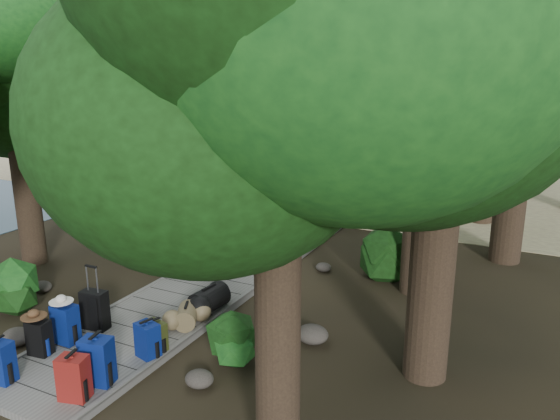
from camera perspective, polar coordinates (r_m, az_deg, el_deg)
The scene contains 49 objects.
ground at distance 11.58m, azimuth -6.64°, elevation -7.61°, with size 120.00×120.00×0.00m, color #302718.
sand_beach at distance 25.98m, azimuth 12.96°, elevation 4.91°, with size 40.00×22.00×0.02m, color #CFC38C.
water_bay at distance 51.05m, azimuth -21.93°, elevation 9.08°, with size 50.00×60.00×0.02m, color #274450.
distant_hill at distance 73.25m, azimuth -12.66°, elevation 11.32°, with size 32.00×16.00×12.00m, color black.
boardwalk at distance 12.34m, azimuth -4.12°, elevation -5.77°, with size 2.00×12.00×0.12m, color slate.
backpack_left_a at distance 8.80m, azimuth -27.21°, elevation -13.74°, with size 0.36×0.25×0.67m, color navy, non-canonical shape.
backpack_left_b at distance 9.31m, azimuth -23.86°, elevation -11.93°, with size 0.33×0.24×0.61m, color black, non-canonical shape.
backpack_left_c at distance 9.49m, azimuth -21.51°, elevation -10.83°, with size 0.38×0.27×0.71m, color navy, non-canonical shape.
backpack_right_a at distance 8.02m, azimuth -20.78°, elevation -15.88°, with size 0.38×0.27×0.68m, color maroon, non-canonical shape.
backpack_right_b at distance 8.24m, azimuth -18.57°, elevation -14.50°, with size 0.42×0.29×0.75m, color navy, non-canonical shape.
backpack_right_c at distance 8.72m, azimuth -13.68°, elevation -12.91°, with size 0.36×0.25×0.61m, color navy, non-canonical shape.
backpack_right_d at distance 8.85m, azimuth -12.98°, elevation -12.65°, with size 0.35×0.26×0.54m, color #343F17, non-canonical shape.
duffel_right_khaki at distance 9.57m, azimuth -9.70°, elevation -10.84°, with size 0.36×0.54×0.36m, color brown, non-canonical shape.
duffel_right_black at distance 10.02m, azimuth -7.41°, elevation -9.25°, with size 0.45×0.71×0.45m, color black, non-canonical shape.
suitcase_on_boardwalk at distance 9.79m, azimuth -18.77°, elevation -9.85°, with size 0.43×0.24×0.67m, color black, non-canonical shape.
lone_suitcase_on_sand at distance 18.07m, azimuth 7.76°, elevation 1.96°, with size 0.46×0.26×0.72m, color black, non-canonical shape.
hat_brown at distance 9.20m, azimuth -24.36°, elevation -9.80°, with size 0.39×0.39×0.12m, color #51351E, non-canonical shape.
hat_white at distance 9.32m, azimuth -21.92°, elevation -8.54°, with size 0.37×0.37×0.12m, color silver, non-canonical shape.
kayak at distance 22.15m, azimuth 0.60°, elevation 4.05°, with size 0.75×3.44×0.34m, color #BF3D10.
sun_lounger at distance 19.07m, azimuth 19.44°, elevation 1.79°, with size 0.63×1.95×0.63m, color silver, non-canonical shape.
tree_right_a at distance 5.51m, azimuth -0.26°, elevation 6.77°, with size 4.39×4.39×7.32m, color black, non-canonical shape.
tree_right_b at distance 7.46m, azimuth 17.21°, elevation 14.99°, with size 5.07×5.07×9.05m, color black, non-canonical shape.
tree_right_c at distance 10.55m, azimuth 15.22°, elevation 12.86°, with size 4.77×4.77×8.26m, color black, non-canonical shape.
tree_right_d at distance 13.08m, azimuth 24.59°, elevation 16.19°, with size 5.45×5.45×9.99m, color black, non-canonical shape.
tree_right_e at distance 16.23m, azimuth 21.73°, elevation 14.45°, with size 5.06×5.06×9.10m, color black, non-canonical shape.
tree_left_b at distance 13.15m, azimuth -26.07°, elevation 11.45°, with size 4.39×4.39×7.91m, color black, non-canonical shape.
tree_left_c at distance 15.84m, azimuth -13.13°, elevation 12.51°, with size 4.41×4.41×7.67m, color black, non-canonical shape.
tree_back_a at distance 25.32m, azimuth 9.35°, elevation 15.76°, with size 5.55×5.55×9.61m, color black, non-canonical shape.
tree_back_b at distance 25.15m, azimuth 17.65°, elevation 14.37°, with size 4.94×4.94×8.83m, color black, non-canonical shape.
tree_back_c at distance 23.86m, azimuth 25.17°, elevation 12.70°, with size 4.46×4.46×8.02m, color black, non-canonical shape.
tree_back_d at distance 26.06m, azimuth 1.74°, elevation 15.10°, with size 5.32×5.32×8.87m, color black, non-canonical shape.
palm_right_a at distance 15.36m, azimuth 16.01°, elevation 10.84°, with size 4.06×4.06×6.91m, color #174112, non-canonical shape.
palm_right_b at distance 19.77m, azimuth 24.06°, elevation 12.14°, with size 4.00×4.00×7.72m, color #174112, non-canonical shape.
palm_right_c at distance 21.56m, azimuth 17.69°, elevation 11.19°, with size 4.06×4.06×6.46m, color #174112, non-canonical shape.
palm_left_a at distance 19.23m, azimuth -8.17°, elevation 12.73°, with size 4.64×4.64×7.39m, color #174112, non-canonical shape.
rock_left_a at distance 10.10m, azimuth -25.80°, elevation -11.83°, with size 0.50×0.45×0.27m, color #4C473F, non-canonical shape.
rock_left_b at distance 12.05m, azimuth -23.59°, elevation -7.35°, with size 0.39×0.36×0.22m, color #4C473F, non-canonical shape.
rock_left_c at distance 12.62m, azimuth -12.96°, elevation -5.28°, with size 0.50×0.45×0.28m, color #4C473F, non-canonical shape.
rock_left_d at distance 15.07m, azimuth -9.05°, elevation -1.95°, with size 0.27×0.25×0.15m, color #4C473F, non-canonical shape.
rock_right_a at distance 8.19m, azimuth -8.43°, elevation -17.05°, with size 0.42×0.38×0.23m, color #4C473F, non-canonical shape.
rock_right_b at distance 9.20m, azimuth 3.41°, elevation -12.83°, with size 0.54×0.48×0.29m, color #4C473F, non-canonical shape.
rock_right_c at distance 12.14m, azimuth 4.57°, elevation -5.97°, with size 0.35×0.31×0.19m, color #4C473F, non-canonical shape.
rock_right_d at distance 13.83m, azimuth 11.80°, elevation -3.39°, with size 0.50×0.45×0.27m, color #4C473F, non-canonical shape.
shrub_left_a at distance 11.24m, azimuth -25.98°, elevation -7.28°, with size 1.04×1.04×0.93m, color #164919, non-canonical shape.
shrub_left_b at distance 13.09m, azimuth -10.21°, elevation -2.89°, with size 1.02×1.02×0.92m, color #164919, non-canonical shape.
shrub_left_c at distance 16.31m, azimuth -7.57°, elevation 1.28°, with size 1.30×1.30×1.17m, color #164919, non-canonical shape.
shrub_right_a at distance 8.46m, azimuth -5.50°, elevation -13.63°, with size 0.89×0.89×0.80m, color #164919, non-canonical shape.
shrub_right_b at distance 11.93m, azimuth 10.74°, elevation -4.14°, with size 1.27×1.27×1.14m, color #164919, non-canonical shape.
shrub_right_c at distance 15.34m, azimuth 9.49°, elevation -0.34°, with size 0.92×0.92×0.83m, color #164919, non-canonical shape.
Camera 1 is at (5.91, -8.90, 4.46)m, focal length 35.00 mm.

